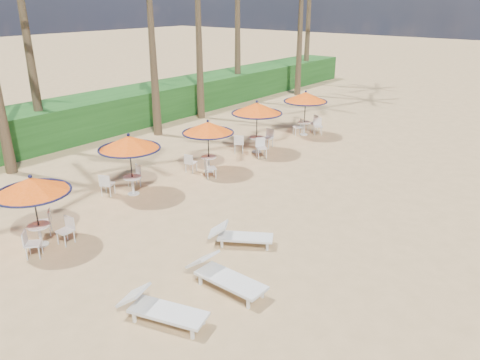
# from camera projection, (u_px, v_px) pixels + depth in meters

# --- Properties ---
(ground) EXTENTS (160.00, 160.00, 0.00)m
(ground) POSITION_uv_depth(u_px,v_px,m) (163.00, 298.00, 10.89)
(ground) COLOR tan
(ground) RESTS_ON ground
(scrub_hedge) EXTENTS (3.00, 40.00, 1.80)m
(scrub_hedge) POSITION_uv_depth(u_px,v_px,m) (143.00, 104.00, 26.41)
(scrub_hedge) COLOR #194716
(scrub_hedge) RESTS_ON ground
(station_0) EXTENTS (2.04, 2.04, 2.13)m
(station_0) POSITION_uv_depth(u_px,v_px,m) (34.00, 194.00, 12.67)
(station_0) COLOR black
(station_0) RESTS_ON ground
(station_1) EXTENTS (2.14, 2.14, 2.24)m
(station_1) POSITION_uv_depth(u_px,v_px,m) (128.00, 148.00, 16.06)
(station_1) COLOR black
(station_1) RESTS_ON ground
(station_2) EXTENTS (2.04, 2.04, 2.13)m
(station_2) POSITION_uv_depth(u_px,v_px,m) (207.00, 133.00, 18.18)
(station_2) COLOR black
(station_2) RESTS_ON ground
(station_3) EXTENTS (2.26, 2.27, 2.36)m
(station_3) POSITION_uv_depth(u_px,v_px,m) (257.00, 115.00, 20.54)
(station_3) COLOR black
(station_3) RESTS_ON ground
(station_4) EXTENTS (2.18, 2.27, 2.27)m
(station_4) POSITION_uv_depth(u_px,v_px,m) (306.00, 102.00, 23.25)
(station_4) COLOR black
(station_4) RESTS_ON ground
(lounger_near) EXTENTS (2.08, 1.16, 0.71)m
(lounger_near) POSITION_uv_depth(u_px,v_px,m) (160.00, 308.00, 10.00)
(lounger_near) COLOR silver
(lounger_near) RESTS_ON ground
(lounger_mid) EXTENTS (2.11, 0.68, 0.75)m
(lounger_mid) POSITION_uv_depth(u_px,v_px,m) (224.00, 275.00, 11.15)
(lounger_mid) COLOR silver
(lounger_mid) RESTS_ON ground
(lounger_far) EXTENTS (1.82, 1.42, 0.64)m
(lounger_far) POSITION_uv_depth(u_px,v_px,m) (239.00, 235.00, 13.13)
(lounger_far) COLOR silver
(lounger_far) RESTS_ON ground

